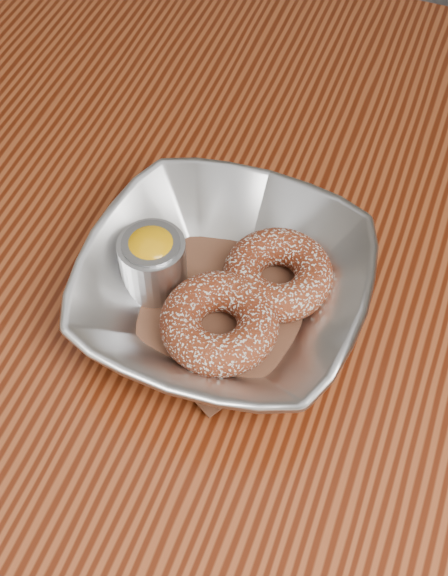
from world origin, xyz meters
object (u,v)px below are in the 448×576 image
(serving_bowl, at_px, (224,290))
(ramekin, at_px, (153,261))
(table, at_px, (140,276))
(donut_front, at_px, (219,323))
(donut_back, at_px, (278,274))

(serving_bowl, xyz_separation_m, ramekin, (-0.06, 0.00, 0.01))
(table, relative_size, ramekin, 20.83)
(table, bearing_deg, ramekin, -52.39)
(donut_front, bearing_deg, serving_bowl, 103.68)
(table, distance_m, donut_front, 0.20)
(serving_bowl, height_order, donut_back, serving_bowl)
(donut_back, xyz_separation_m, ramekin, (-0.10, -0.03, 0.01))
(donut_back, xyz_separation_m, donut_front, (-0.03, -0.06, 0.00))
(donut_front, relative_size, ramekin, 1.60)
(serving_bowl, bearing_deg, donut_front, -76.32)
(table, distance_m, ramekin, 0.16)
(table, relative_size, serving_bowl, 5.34)
(donut_back, bearing_deg, serving_bowl, -138.20)
(donut_back, bearing_deg, donut_front, -114.48)
(donut_back, bearing_deg, ramekin, -162.07)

